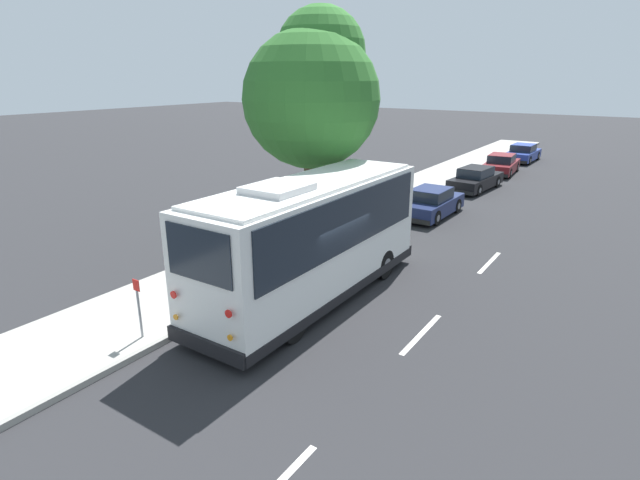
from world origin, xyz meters
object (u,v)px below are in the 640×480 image
object	(u,v)px
parked_sedan_navy	(431,203)
parked_sedan_maroon	(501,165)
parked_sedan_black	(476,179)
sign_post_near	(139,308)
fire_hydrant	(350,224)
street_tree	(313,90)
parked_sedan_blue	(523,153)
shuttle_bus	(312,234)
sign_post_far	(204,288)

from	to	relation	value
parked_sedan_navy	parked_sedan_maroon	world-z (taller)	parked_sedan_navy
parked_sedan_black	parked_sedan_maroon	size ratio (longest dim) A/B	1.07
sign_post_near	fire_hydrant	bearing A→B (deg)	-0.05
parked_sedan_navy	street_tree	size ratio (longest dim) A/B	0.50
street_tree	parked_sedan_blue	bearing A→B (deg)	-5.04
sign_post_near	shuttle_bus	bearing A→B (deg)	-24.20
shuttle_bus	parked_sedan_maroon	size ratio (longest dim) A/B	1.97
parked_sedan_navy	parked_sedan_blue	size ratio (longest dim) A/B	0.96
parked_sedan_navy	street_tree	world-z (taller)	street_tree
sign_post_near	fire_hydrant	world-z (taller)	sign_post_near
parked_sedan_black	parked_sedan_blue	xyz separation A→B (m)	(11.61, 0.02, -0.00)
parked_sedan_navy	parked_sedan_black	size ratio (longest dim) A/B	0.89
shuttle_bus	parked_sedan_navy	bearing A→B (deg)	2.87
parked_sedan_navy	fire_hydrant	bearing A→B (deg)	163.58
parked_sedan_navy	parked_sedan_black	bearing A→B (deg)	1.19
parked_sedan_black	sign_post_far	xyz separation A→B (m)	(-19.28, 1.50, 0.08)
parked_sedan_blue	fire_hydrant	distance (m)	23.09
parked_sedan_blue	street_tree	bearing A→B (deg)	176.25
parked_sedan_maroon	parked_sedan_black	bearing A→B (deg)	176.88
parked_sedan_maroon	sign_post_near	distance (m)	27.11
street_tree	sign_post_near	bearing A→B (deg)	-175.27
parked_sedan_navy	sign_post_near	distance (m)	14.74
fire_hydrant	street_tree	bearing A→B (deg)	155.22
shuttle_bus	fire_hydrant	distance (m)	6.02
parked_sedan_maroon	parked_sedan_blue	distance (m)	5.89
parked_sedan_blue	fire_hydrant	world-z (taller)	parked_sedan_blue
sign_post_far	fire_hydrant	distance (m)	7.85
shuttle_bus	sign_post_near	distance (m)	4.94
parked_sedan_black	street_tree	distance (m)	14.09
street_tree	sign_post_near	distance (m)	9.68
parked_sedan_black	fire_hydrant	world-z (taller)	parked_sedan_black
parked_sedan_maroon	parked_sedan_blue	world-z (taller)	parked_sedan_blue
parked_sedan_black	parked_sedan_navy	bearing A→B (deg)	-175.33
parked_sedan_navy	street_tree	distance (m)	8.35
parked_sedan_blue	street_tree	xyz separation A→B (m)	(-24.57, 2.17, 5.09)
parked_sedan_navy	shuttle_bus	bearing A→B (deg)	-176.22
parked_sedan_maroon	parked_sedan_navy	bearing A→B (deg)	176.47
street_tree	fire_hydrant	world-z (taller)	street_tree
parked_sedan_black	parked_sedan_blue	distance (m)	11.61
parked_sedan_navy	parked_sedan_maroon	distance (m)	12.41
sign_post_far	fire_hydrant	world-z (taller)	sign_post_far
parked_sedan_black	sign_post_near	distance (m)	21.41
parked_sedan_maroon	sign_post_far	distance (m)	25.04
parked_sedan_maroon	shuttle_bus	bearing A→B (deg)	177.48
parked_sedan_maroon	street_tree	xyz separation A→B (m)	(-18.68, 2.11, 5.09)
shuttle_bus	parked_sedan_navy	world-z (taller)	shuttle_bus
parked_sedan_navy	street_tree	xyz separation A→B (m)	(-6.26, 2.20, 5.07)
shuttle_bus	parked_sedan_maroon	xyz separation A→B (m)	(22.66, 0.57, -1.34)
parked_sedan_black	sign_post_near	world-z (taller)	sign_post_near
parked_sedan_black	parked_sedan_maroon	bearing A→B (deg)	5.43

